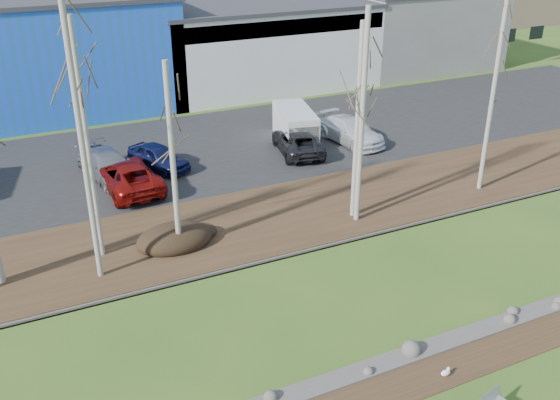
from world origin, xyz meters
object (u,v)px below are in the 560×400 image
car_1 (127,175)px  car_3 (158,157)px  car_4 (298,142)px  car_5 (350,131)px  car_2 (108,165)px  van_white (296,126)px  seagull (446,372)px

car_1 → car_3: bearing=-141.5°
car_4 → car_5: size_ratio=0.97×
car_2 → car_3: 2.92m
car_3 → car_5: bearing=-28.1°
car_1 → car_4: (10.73, 0.90, -0.08)m
car_4 → van_white: size_ratio=1.00×
seagull → car_2: car_2 is taller
car_2 → car_3: size_ratio=1.25×
van_white → seagull: bearing=-90.8°
car_2 → car_4: 11.41m
car_2 → van_white: size_ratio=1.02×
car_2 → car_5: car_5 is taller
car_1 → car_5: (14.64, 1.11, -0.03)m
car_2 → car_4: (11.36, -1.04, -0.05)m
van_white → car_1: bearing=-153.2°
seagull → car_4: 20.67m
seagull → car_2: bearing=89.0°
seagull → van_white: bearing=57.4°
car_5 → car_3: bearing=167.5°
car_1 → car_5: bearing=-179.9°
car_2 → van_white: 12.18m
seagull → van_white: size_ratio=0.08×
seagull → car_2: size_ratio=0.08×
seagull → van_white: van_white is taller
car_3 → car_5: (12.35, -1.00, 0.06)m
car_3 → van_white: (9.24, 0.57, 0.33)m
car_4 → car_5: bearing=-164.9°
car_1 → car_4: car_1 is taller
car_1 → van_white: bearing=-171.1°
seagull → van_white: (5.65, 21.86, 1.02)m
car_1 → car_4: 10.77m
car_3 → van_white: van_white is taller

